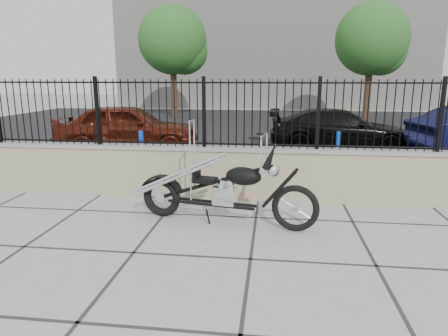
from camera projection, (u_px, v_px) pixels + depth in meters
ground_plane at (251, 259)px, 4.92m from camera, size 90.00×90.00×0.00m
parking_lot at (268, 129)px, 17.01m from camera, size 30.00×30.00×0.00m
retaining_wall at (259, 174)px, 7.23m from camera, size 14.00×0.36×0.96m
iron_fence at (260, 114)px, 6.99m from camera, size 14.00×0.08×1.20m
background_building at (272, 52)px, 29.66m from camera, size 22.00×6.00×8.00m
chopper_motorcycle at (222, 172)px, 5.98m from camera, size 2.70×0.96×1.60m
car_red at (128, 127)px, 11.96m from camera, size 4.37×2.21×1.43m
car_black at (340, 129)px, 12.22m from camera, size 4.31×1.83×1.24m
bollard_a at (142, 151)px, 9.47m from camera, size 0.13×0.13×0.95m
bollard_b at (338, 151)px, 9.48m from camera, size 0.12×0.12×0.94m
tree_left at (172, 37)px, 20.94m from camera, size 3.59×3.59×6.05m
tree_right at (372, 35)px, 19.30m from camera, size 3.51×3.51×5.92m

